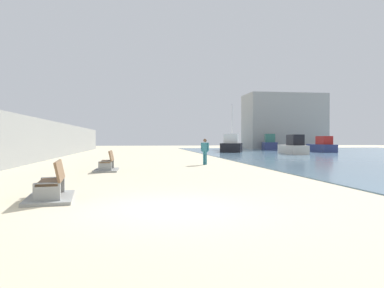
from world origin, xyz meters
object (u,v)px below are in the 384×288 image
Objects in this scene: boat_mid_bay at (322,146)px; boat_distant at (269,144)px; bench_far at (107,166)px; boat_outer at (232,145)px; boat_nearest at (293,147)px; bench_near at (51,190)px; person_walking at (205,150)px.

boat_distant is (-2.91, 9.38, 0.14)m from boat_mid_bay.
bench_far is 26.40m from boat_outer.
bench_far is 36.98m from boat_distant.
bench_far is at bearing -135.06° from boat_nearest.
bench_near is 44.49m from boat_distant.
boat_nearest reaches higher than boat_mid_bay.
boat_outer reaches higher than boat_nearest.
bench_near is 0.40× the size of boat_outer.
boat_outer is (6.86, 19.90, -0.07)m from person_walking.
bench_near is 0.51× the size of boat_distant.
boat_distant is 0.78× the size of boat_outer.
bench_far is 0.36× the size of boat_nearest.
boat_distant is (19.85, 31.19, 0.62)m from bench_far.
boat_outer is at bearing -133.88° from boat_distant.
boat_distant is (14.41, 27.75, -0.04)m from person_walking.
boat_distant is at bearing 107.25° from boat_mid_bay.
boat_outer reaches higher than boat_distant.
boat_mid_bay reaches higher than bench_near.
bench_near is 34.18m from boat_outer.
person_walking is 25.25m from boat_mid_bay.
person_walking is at bearing -130.56° from boat_nearest.
boat_outer is (13.01, 31.61, 0.59)m from bench_near.
bench_far is at bearing 85.16° from bench_near.
boat_mid_bay is 0.94× the size of boat_nearest.
boat_distant is (20.55, 39.45, 0.62)m from bench_near.
boat_nearest is at bearing 54.90° from bench_near.
boat_nearest is 7.90m from boat_outer.
boat_outer reaches higher than person_walking.
bench_far is 0.48× the size of boat_distant.
bench_far is at bearing -122.47° from boat_distant.
bench_far is 31.53m from boat_mid_bay.
person_walking is (6.14, 11.71, 0.66)m from bench_near.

